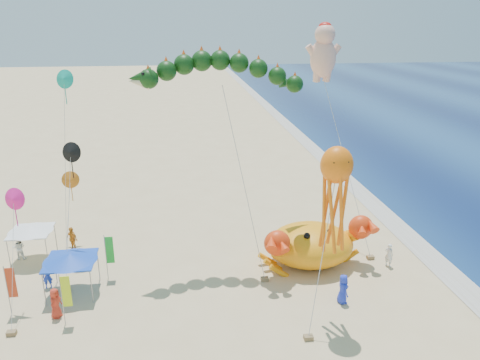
# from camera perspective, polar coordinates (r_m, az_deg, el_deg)

# --- Properties ---
(ground) EXTENTS (320.00, 320.00, 0.00)m
(ground) POSITION_cam_1_polar(r_m,az_deg,el_deg) (31.74, 4.15, -12.20)
(ground) COLOR #D1B784
(ground) RESTS_ON ground
(foam_strip) EXTENTS (320.00, 320.00, 0.00)m
(foam_strip) POSITION_cam_1_polar(r_m,az_deg,el_deg) (35.93, 23.55, -9.92)
(foam_strip) COLOR silver
(foam_strip) RESTS_ON ground
(crab_inflatable) EXTENTS (8.21, 6.38, 3.60)m
(crab_inflatable) POSITION_cam_1_polar(r_m,az_deg,el_deg) (33.32, 8.63, -7.67)
(crab_inflatable) COLOR orange
(crab_inflatable) RESTS_ON ground
(dragon_kite) EXTENTS (11.42, 5.59, 14.16)m
(dragon_kite) POSITION_cam_1_polar(r_m,az_deg,el_deg) (30.83, -2.51, 12.43)
(dragon_kite) COLOR black
(dragon_kite) RESTS_ON ground
(cherub_kite) EXTENTS (3.12, 9.14, 16.26)m
(cherub_kite) POSITION_cam_1_polar(r_m,az_deg,el_deg) (38.52, 10.18, 15.20)
(cherub_kite) COLOR #FFB69B
(cherub_kite) RESTS_ON ground
(octopus_kite) EXTENTS (2.76, 2.97, 10.22)m
(octopus_kite) POSITION_cam_1_polar(r_m,az_deg,el_deg) (25.38, 11.49, -1.38)
(octopus_kite) COLOR orange
(octopus_kite) RESTS_ON ground
(canopy_blue) EXTENTS (3.28, 3.28, 2.71)m
(canopy_blue) POSITION_cam_1_polar(r_m,az_deg,el_deg) (31.16, -20.00, -8.89)
(canopy_blue) COLOR gray
(canopy_blue) RESTS_ON ground
(canopy_white) EXTENTS (3.04, 3.04, 2.71)m
(canopy_white) POSITION_cam_1_polar(r_m,az_deg,el_deg) (36.30, -24.18, -5.44)
(canopy_white) COLOR gray
(canopy_white) RESTS_ON ground
(feather_flags) EXTENTS (7.81, 4.82, 3.20)m
(feather_flags) POSITION_cam_1_polar(r_m,az_deg,el_deg) (30.91, -22.80, -10.39)
(feather_flags) COLOR gray
(feather_flags) RESTS_ON ground
(beachgoers) EXTENTS (26.73, 13.25, 1.89)m
(beachgoers) POSITION_cam_1_polar(r_m,az_deg,el_deg) (30.99, -15.65, -11.82)
(beachgoers) COLOR red
(beachgoers) RESTS_ON ground
(small_kites) EXTENTS (7.69, 11.71, 13.28)m
(small_kites) POSITION_cam_1_polar(r_m,az_deg,el_deg) (32.99, -23.15, 1.08)
(small_kites) COLOR #C36615
(small_kites) RESTS_ON ground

